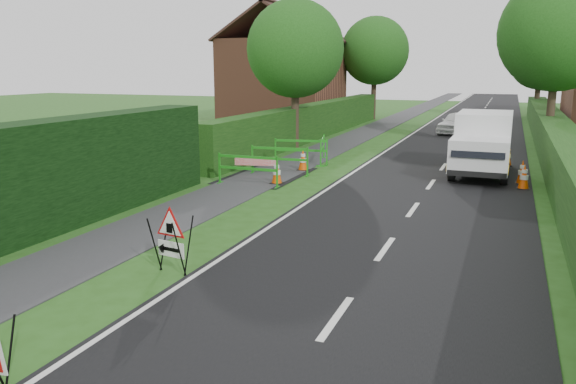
# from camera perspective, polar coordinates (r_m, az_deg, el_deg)

# --- Properties ---
(ground) EXTENTS (120.00, 120.00, 0.00)m
(ground) POSITION_cam_1_polar(r_m,az_deg,el_deg) (8.76, -13.37, -12.48)
(ground) COLOR #244D16
(ground) RESTS_ON ground
(road_surface) EXTENTS (6.00, 90.00, 0.02)m
(road_surface) POSITION_cam_1_polar(r_m,az_deg,el_deg) (41.67, 18.54, 6.84)
(road_surface) COLOR black
(road_surface) RESTS_ON ground
(footpath) EXTENTS (2.00, 90.00, 0.02)m
(footpath) POSITION_cam_1_polar(r_m,az_deg,el_deg) (42.31, 11.04, 7.33)
(footpath) COLOR #2D2D30
(footpath) RESTS_ON ground
(hedge_west_far) EXTENTS (1.00, 24.00, 1.80)m
(hedge_west_far) POSITION_cam_1_polar(r_m,az_deg,el_deg) (30.27, 2.70, 5.56)
(hedge_west_far) COLOR #14380F
(hedge_west_far) RESTS_ON ground
(hedge_east) EXTENTS (1.20, 50.00, 1.50)m
(hedge_east) POSITION_cam_1_polar(r_m,az_deg,el_deg) (22.82, 25.80, 2.04)
(hedge_east) COLOR #14380F
(hedge_east) RESTS_ON ground
(house_west) EXTENTS (7.50, 7.40, 7.88)m
(house_west) POSITION_cam_1_polar(r_m,az_deg,el_deg) (39.30, -0.46, 11.40)
(house_west) COLOR brown
(house_west) RESTS_ON ground
(tree_nw) EXTENTS (4.40, 4.40, 6.70)m
(tree_nw) POSITION_cam_1_polar(r_m,az_deg,el_deg) (26.16, 0.74, 14.32)
(tree_nw) COLOR #2D2116
(tree_nw) RESTS_ON ground
(tree_ne) EXTENTS (5.20, 5.20, 7.79)m
(tree_ne) POSITION_cam_1_polar(r_m,az_deg,el_deg) (28.55, 25.78, 14.36)
(tree_ne) COLOR #2D2116
(tree_ne) RESTS_ON ground
(tree_fw) EXTENTS (4.80, 4.80, 7.24)m
(tree_fw) POSITION_cam_1_polar(r_m,az_deg,el_deg) (41.52, 8.83, 13.98)
(tree_fw) COLOR #2D2116
(tree_fw) RESTS_ON ground
(tree_fe) EXTENTS (4.20, 4.20, 6.33)m
(tree_fe) POSITION_cam_1_polar(r_m,az_deg,el_deg) (44.49, 24.28, 12.16)
(tree_fe) COLOR #2D2116
(tree_fe) RESTS_ON ground
(triangle_sign) EXTENTS (0.81, 0.81, 1.05)m
(triangle_sign) POSITION_cam_1_polar(r_m,az_deg,el_deg) (10.26, -12.00, -4.30)
(triangle_sign) COLOR black
(triangle_sign) RESTS_ON ground
(works_van) EXTENTS (1.87, 4.68, 2.12)m
(works_van) POSITION_cam_1_polar(r_m,az_deg,el_deg) (20.64, 19.16, 4.78)
(works_van) COLOR silver
(works_van) RESTS_ON ground
(traffic_cone_0) EXTENTS (0.38, 0.38, 0.79)m
(traffic_cone_0) POSITION_cam_1_polar(r_m,az_deg,el_deg) (18.62, 22.86, 1.44)
(traffic_cone_0) COLOR black
(traffic_cone_0) RESTS_ON ground
(traffic_cone_1) EXTENTS (0.38, 0.38, 0.79)m
(traffic_cone_1) POSITION_cam_1_polar(r_m,az_deg,el_deg) (19.45, 22.70, 1.88)
(traffic_cone_1) COLOR black
(traffic_cone_1) RESTS_ON ground
(traffic_cone_2) EXTENTS (0.38, 0.38, 0.79)m
(traffic_cone_2) POSITION_cam_1_polar(r_m,az_deg,el_deg) (22.90, 21.40, 3.46)
(traffic_cone_2) COLOR black
(traffic_cone_2) RESTS_ON ground
(traffic_cone_3) EXTENTS (0.38, 0.38, 0.79)m
(traffic_cone_3) POSITION_cam_1_polar(r_m,az_deg,el_deg) (17.98, -1.16, 2.06)
(traffic_cone_3) COLOR black
(traffic_cone_3) RESTS_ON ground
(traffic_cone_4) EXTENTS (0.38, 0.38, 0.79)m
(traffic_cone_4) POSITION_cam_1_polar(r_m,az_deg,el_deg) (20.35, 1.53, 3.28)
(traffic_cone_4) COLOR black
(traffic_cone_4) RESTS_ON ground
(ped_barrier_0) EXTENTS (2.06, 0.35, 1.00)m
(ped_barrier_0) POSITION_cam_1_polar(r_m,az_deg,el_deg) (17.69, -4.12, 2.64)
(ped_barrier_0) COLOR #1B8217
(ped_barrier_0) RESTS_ON ground
(ped_barrier_1) EXTENTS (2.08, 0.55, 1.00)m
(ped_barrier_1) POSITION_cam_1_polar(r_m,az_deg,el_deg) (19.54, -0.87, 3.61)
(ped_barrier_1) COLOR #1B8217
(ped_barrier_1) RESTS_ON ground
(ped_barrier_2) EXTENTS (2.09, 0.76, 1.00)m
(ped_barrier_2) POSITION_cam_1_polar(r_m,az_deg,el_deg) (21.62, 1.33, 4.46)
(ped_barrier_2) COLOR #1B8217
(ped_barrier_2) RESTS_ON ground
(ped_barrier_3) EXTENTS (0.85, 2.08, 1.00)m
(ped_barrier_3) POSITION_cam_1_polar(r_m,az_deg,el_deg) (22.19, 3.52, 4.65)
(ped_barrier_3) COLOR #1B8217
(ped_barrier_3) RESTS_ON ground
(redwhite_plank) EXTENTS (1.47, 0.38, 0.25)m
(redwhite_plank) POSITION_cam_1_polar(r_m,az_deg,el_deg) (19.64, -3.26, 1.77)
(redwhite_plank) COLOR red
(redwhite_plank) RESTS_ON ground
(hatchback_car) EXTENTS (2.21, 3.86, 1.24)m
(hatchback_car) POSITION_cam_1_polar(r_m,az_deg,el_deg) (33.39, 16.82, 6.76)
(hatchback_car) COLOR white
(hatchback_car) RESTS_ON ground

